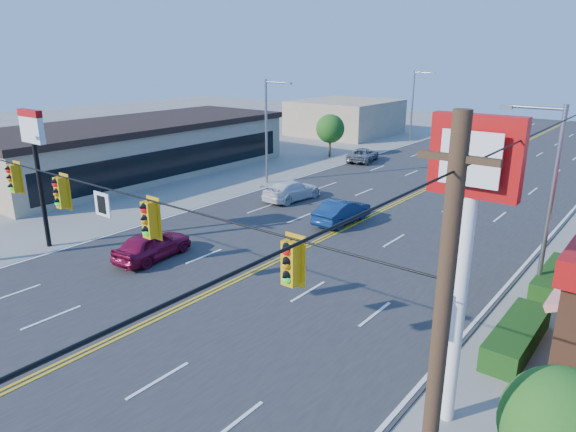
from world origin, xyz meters
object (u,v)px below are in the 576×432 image
Objects in this scene: car_magenta at (153,246)px; car_silver at (363,155)px; signal_span at (81,214)px; kfc_pylon at (469,214)px; car_blue at (342,212)px; car_white at (292,191)px; pizza_hut_sign at (35,150)px.

car_silver is at bearing -87.88° from car_magenta.
signal_span is 11.87m from kfc_pylon.
car_silver is (-8.41, 16.96, -0.08)m from car_blue.
car_white is 15.05m from car_silver.
signal_span is at bearing 91.50° from car_silver.
car_white is 1.03× the size of car_silver.
car_blue is at bearing 51.37° from pizza_hut_sign.
pizza_hut_sign is 16.44m from car_white.
signal_span is 20.46m from car_white.
car_silver is at bearing 86.38° from pizza_hut_sign.
pizza_hut_sign is (-10.88, 4.00, 0.30)m from signal_span.
car_magenta is (-16.08, 2.27, -5.32)m from kfc_pylon.
pizza_hut_sign is at bearing 73.00° from car_silver.
pizza_hut_sign is at bearing 52.19° from car_blue.
car_silver is at bearing -62.79° from car_blue.
car_blue is 5.93m from car_white.
car_blue is (10.30, 12.89, -4.46)m from pizza_hut_sign.
signal_span is 35.27m from car_silver.
car_white reaches higher than car_silver.
kfc_pylon is 2.01× the size of car_magenta.
pizza_hut_sign reaches higher than car_blue.
kfc_pylon is at bearing 110.60° from car_silver.
kfc_pylon is 1.94× the size of car_blue.
signal_span is 17.40m from car_blue.
pizza_hut_sign is 7.75m from car_magenta.
car_magenta is 11.48m from car_blue.
kfc_pylon is 17.09m from car_magenta.
car_blue reaches higher than car_white.
car_blue is at bearing 103.01° from car_silver.
car_magenta is 12.85m from car_white.
signal_span is at bearing -20.19° from pizza_hut_sign.
pizza_hut_sign is (-22.00, 0.00, -0.86)m from kfc_pylon.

